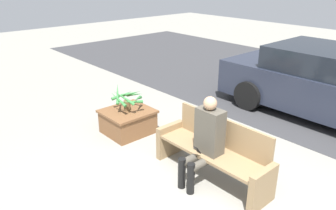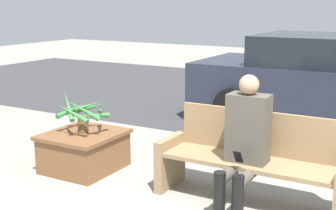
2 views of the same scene
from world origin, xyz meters
TOP-DOWN VIEW (x-y plane):
  - ground_plane at (0.00, 0.00)m, footprint 30.00×30.00m
  - bench at (-0.25, 0.60)m, footprint 1.77×0.50m
  - person_seated at (-0.26, 0.42)m, footprint 0.37×0.59m
  - planter_box at (-2.18, 0.50)m, footprint 0.77×0.83m
  - potted_plant at (-2.17, 0.50)m, footprint 0.59×0.57m
  - parked_car at (-0.07, 3.91)m, footprint 4.33×1.98m

SIDE VIEW (x-z plane):
  - ground_plane at x=0.00m, z-range 0.00..0.00m
  - planter_box at x=-2.18m, z-range 0.02..0.45m
  - bench at x=-0.25m, z-range -0.02..0.82m
  - person_seated at x=-0.26m, z-range 0.04..1.26m
  - potted_plant at x=-2.17m, z-range 0.42..0.89m
  - parked_car at x=-0.07m, z-range 0.00..1.36m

